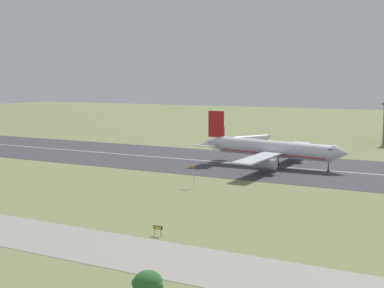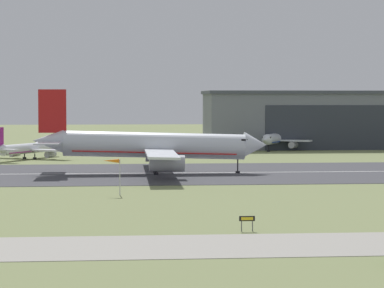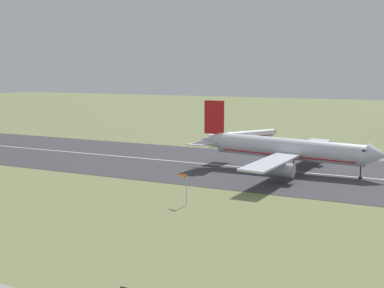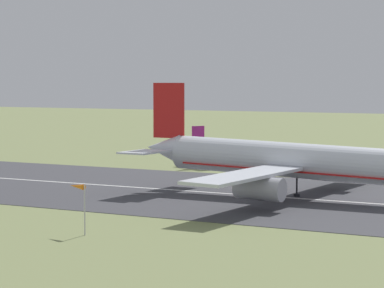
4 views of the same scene
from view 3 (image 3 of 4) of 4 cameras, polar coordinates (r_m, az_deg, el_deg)
name	(u,v)px [view 3 (image 3 of 4)]	position (r m, az deg, el deg)	size (l,w,h in m)	color
ground_plane	(97,232)	(77.35, -10.13, -9.27)	(743.86, 743.86, 0.00)	#7A8451
runway_strip	(245,167)	(126.09, 5.71, -2.50)	(503.86, 47.78, 0.06)	#3D3D42
runway_centreline	(245,167)	(126.09, 5.71, -2.49)	(453.48, 0.70, 0.01)	silver
airplane_landing	(288,150)	(120.83, 10.20, -0.58)	(43.30, 50.71, 15.58)	silver
airplane_parked_west	(248,135)	(169.96, 5.95, 0.98)	(20.18, 25.12, 7.63)	silver
windsock_pole	(181,177)	(90.73, -1.14, -3.53)	(2.54, 1.26, 5.26)	#B7B7BC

